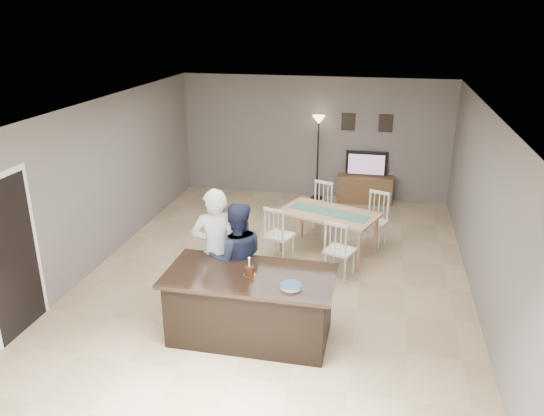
% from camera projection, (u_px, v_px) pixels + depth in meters
% --- Properties ---
extents(floor, '(8.00, 8.00, 0.00)m').
position_uv_depth(floor, '(278.00, 273.00, 8.64)').
color(floor, tan).
rests_on(floor, ground).
extents(room_shell, '(8.00, 8.00, 8.00)m').
position_uv_depth(room_shell, '(278.00, 174.00, 8.05)').
color(room_shell, slate).
rests_on(room_shell, floor).
extents(kitchen_island, '(2.15, 1.10, 0.90)m').
position_uv_depth(kitchen_island, '(250.00, 305.00, 6.83)').
color(kitchen_island, black).
rests_on(kitchen_island, floor).
extents(tv_console, '(1.20, 0.40, 0.60)m').
position_uv_depth(tv_console, '(365.00, 189.00, 11.75)').
color(tv_console, brown).
rests_on(tv_console, floor).
extents(television, '(0.91, 0.12, 0.53)m').
position_uv_depth(television, '(366.00, 164.00, 11.62)').
color(television, black).
rests_on(television, tv_console).
extents(tv_screen_glow, '(0.78, 0.00, 0.78)m').
position_uv_depth(tv_screen_glow, '(366.00, 165.00, 11.55)').
color(tv_screen_glow, '#E95119').
rests_on(tv_screen_glow, tv_console).
extents(picture_frames, '(1.10, 0.02, 0.38)m').
position_uv_depth(picture_frames, '(367.00, 122.00, 11.45)').
color(picture_frames, black).
rests_on(picture_frames, room_shell).
extents(doorway, '(0.00, 2.10, 2.65)m').
position_uv_depth(doorway, '(10.00, 244.00, 6.68)').
color(doorway, black).
rests_on(doorway, floor).
extents(woman, '(0.75, 0.60, 1.81)m').
position_uv_depth(woman, '(216.00, 251.00, 7.30)').
color(woman, silver).
rests_on(woman, floor).
extents(man, '(0.96, 0.86, 1.63)m').
position_uv_depth(man, '(237.00, 259.00, 7.27)').
color(man, '#1B223C').
rests_on(man, floor).
extents(birthday_cake, '(0.16, 0.16, 0.24)m').
position_uv_depth(birthday_cake, '(249.00, 271.00, 6.64)').
color(birthday_cake, gold).
rests_on(birthday_cake, kitchen_island).
extents(plate_stack, '(0.26, 0.26, 0.04)m').
position_uv_depth(plate_stack, '(291.00, 286.00, 6.34)').
color(plate_stack, white).
rests_on(plate_stack, kitchen_island).
extents(dining_table, '(2.08, 2.25, 0.99)m').
position_uv_depth(dining_table, '(329.00, 219.00, 9.15)').
color(dining_table, '#A37E58').
rests_on(dining_table, floor).
extents(floor_lamp, '(0.28, 0.28, 1.89)m').
position_uv_depth(floor_lamp, '(318.00, 135.00, 11.58)').
color(floor_lamp, black).
rests_on(floor_lamp, floor).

